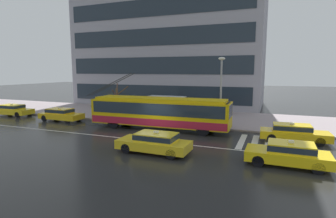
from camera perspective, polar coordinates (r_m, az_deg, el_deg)
name	(u,v)px	position (r m, az deg, el deg)	size (l,w,h in m)	color
ground_plane	(151,137)	(20.99, -3.72, -5.86)	(160.00, 160.00, 0.00)	#242425
sidewalk_slab	(187,117)	(29.53, 4.01, -1.63)	(80.00, 10.00, 0.14)	gray
crosswalk_stripe_edge_near	(242,141)	(20.33, 15.40, -6.60)	(0.44, 4.40, 0.01)	beige
crosswalk_stripe_inner_a	(255,142)	(20.27, 17.95, -6.75)	(0.44, 4.40, 0.01)	beige
crosswalk_stripe_center	(268,144)	(20.24, 20.51, -6.89)	(0.44, 4.40, 0.01)	beige
crosswalk_stripe_inner_b	(282,145)	(20.25, 23.07, -7.02)	(0.44, 4.40, 0.01)	beige
lane_centre_line	(144,140)	(19.95, -5.20, -6.62)	(72.00, 0.14, 0.01)	silver
trolleybus	(159,112)	(23.32, -1.83, -0.62)	(13.35, 2.87, 4.90)	#DBAF0A
taxi_ahead_of_bus	(293,132)	(21.34, 25.09, -4.46)	(4.71, 1.92, 1.39)	yellow
taxi_queued_behind_bus	(61,114)	(29.42, -21.83, -0.99)	(4.47, 1.82, 1.39)	gold
taxi_oncoming_near	(155,142)	(16.79, -2.85, -6.96)	(4.59, 1.92, 1.39)	yellow
taxi_far_behind	(13,110)	(35.17, -30.14, -0.10)	(4.56, 2.12, 1.39)	yellow
taxi_oncoming_far	(288,153)	(15.95, 24.22, -8.50)	(4.30, 1.90, 1.39)	yellow
bus_shelter	(167,102)	(27.20, -0.29, 1.52)	(3.80, 1.69, 2.38)	gray
pedestrian_at_shelter	(129,109)	(27.78, -8.31, -0.10)	(0.42, 0.42, 1.67)	#50443D
pedestrian_approaching_curb	(145,103)	(28.44, -4.88, 1.19)	(1.19, 1.19, 1.90)	black
pedestrian_walking_past	(211,108)	(25.20, 9.08, 0.23)	(1.29, 1.29, 1.93)	#5D4751
street_lamp	(221,86)	(23.67, 11.20, 4.85)	(0.60, 0.32, 6.08)	gray
street_tree_bare	(117,100)	(30.05, -10.76, 1.99)	(1.58, 1.69, 3.56)	brown
office_tower_corner_left	(170,3)	(42.87, 0.52, 21.62)	(27.39, 12.66, 30.10)	#92919D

